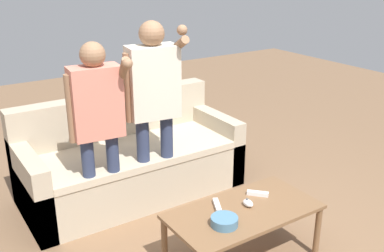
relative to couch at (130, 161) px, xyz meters
name	(u,v)px	position (x,y,z in m)	size (l,w,h in m)	color
couch	(130,161)	(0.00, 0.00, 0.00)	(1.93, 0.87, 0.87)	#B7A88E
coffee_table	(244,216)	(0.20, -1.38, 0.07)	(1.06, 0.54, 0.42)	brown
snack_bowl	(224,221)	(-0.03, -1.45, 0.15)	(0.18, 0.18, 0.06)	teal
game_remote_nunchuk	(248,203)	(0.26, -1.35, 0.14)	(0.06, 0.09, 0.05)	white
player_left	(97,116)	(-0.43, -0.42, 0.64)	(0.44, 0.37, 1.49)	#2D3856
player_center	(154,96)	(0.06, -0.40, 0.71)	(0.47, 0.36, 1.60)	#2D3856
game_remote_wand_near	(258,193)	(0.41, -1.27, 0.13)	(0.13, 0.14, 0.03)	white
game_remote_wand_far	(217,205)	(0.07, -1.25, 0.13)	(0.10, 0.16, 0.03)	white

